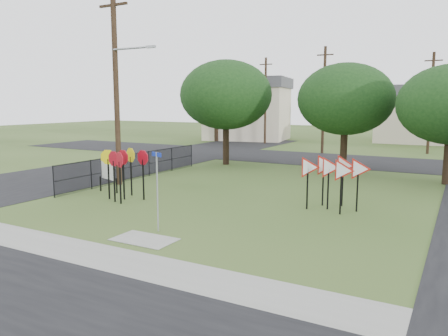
# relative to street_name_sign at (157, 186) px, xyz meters

# --- Properties ---
(ground) EXTENTS (140.00, 140.00, 0.00)m
(ground) POSITION_rel_street_name_sign_xyz_m (0.19, 1.43, -1.57)
(ground) COLOR #344F1D
(sidewalk) EXTENTS (30.00, 1.60, 0.02)m
(sidewalk) POSITION_rel_street_name_sign_xyz_m (0.19, -2.77, -1.56)
(sidewalk) COLOR gray
(sidewalk) RESTS_ON ground
(planting_strip) EXTENTS (30.00, 0.80, 0.02)m
(planting_strip) POSITION_rel_street_name_sign_xyz_m (0.19, -3.97, -1.56)
(planting_strip) COLOR #344F1D
(planting_strip) RESTS_ON ground
(street_left) EXTENTS (8.00, 50.00, 0.02)m
(street_left) POSITION_rel_street_name_sign_xyz_m (-11.81, 11.43, -1.56)
(street_left) COLOR black
(street_left) RESTS_ON ground
(street_far) EXTENTS (60.00, 8.00, 0.02)m
(street_far) POSITION_rel_street_name_sign_xyz_m (0.19, 21.43, -1.56)
(street_far) COLOR black
(street_far) RESTS_ON ground
(curb_pad) EXTENTS (2.00, 1.20, 0.02)m
(curb_pad) POSITION_rel_street_name_sign_xyz_m (0.19, -0.97, -1.56)
(curb_pad) COLOR gray
(curb_pad) RESTS_ON ground
(street_name_sign) EXTENTS (0.53, 0.22, 2.70)m
(street_name_sign) POSITION_rel_street_name_sign_xyz_m (0.00, 0.00, 0.00)
(street_name_sign) COLOR #989CA1
(street_name_sign) RESTS_ON ground
(stop_sign_cluster) EXTENTS (2.13, 1.83, 2.26)m
(stop_sign_cluster) POSITION_rel_street_name_sign_xyz_m (-4.32, 3.17, 0.13)
(stop_sign_cluster) COLOR black
(stop_sign_cluster) RESTS_ON ground
(yield_sign_cluster) EXTENTS (2.80, 1.55, 2.22)m
(yield_sign_cluster) POSITION_rel_street_name_sign_xyz_m (4.34, 5.94, 0.08)
(yield_sign_cluster) COLOR black
(yield_sign_cluster) RESTS_ON ground
(info_board) EXTENTS (1.21, 0.46, 1.58)m
(info_board) POSITION_rel_street_name_sign_xyz_m (-6.15, 4.11, -0.52)
(info_board) COLOR black
(info_board) RESTS_ON ground
(utility_pole_main) EXTENTS (3.55, 0.33, 10.00)m
(utility_pole_main) POSITION_rel_street_name_sign_xyz_m (-7.04, 5.92, 3.65)
(utility_pole_main) COLOR #38271A
(utility_pole_main) RESTS_ON ground
(far_pole_a) EXTENTS (1.40, 0.24, 9.00)m
(far_pole_a) POSITION_rel_street_name_sign_xyz_m (-1.81, 25.43, 3.03)
(far_pole_a) COLOR #38271A
(far_pole_a) RESTS_ON ground
(far_pole_b) EXTENTS (1.40, 0.24, 8.50)m
(far_pole_b) POSITION_rel_street_name_sign_xyz_m (6.19, 29.43, 2.78)
(far_pole_b) COLOR #38271A
(far_pole_b) RESTS_ON ground
(far_pole_c) EXTENTS (1.40, 0.24, 9.00)m
(far_pole_c) POSITION_rel_street_name_sign_xyz_m (-9.81, 31.43, 3.03)
(far_pole_c) COLOR #38271A
(far_pole_c) RESTS_ON ground
(fence_run) EXTENTS (0.05, 11.55, 1.50)m
(fence_run) POSITION_rel_street_name_sign_xyz_m (-7.41, 7.68, -0.78)
(fence_run) COLOR black
(fence_run) RESTS_ON ground
(house_left) EXTENTS (10.58, 8.88, 7.20)m
(house_left) POSITION_rel_street_name_sign_xyz_m (-13.81, 35.43, 2.09)
(house_left) COLOR beige
(house_left) RESTS_ON ground
(house_mid) EXTENTS (8.40, 8.40, 6.20)m
(house_mid) POSITION_rel_street_name_sign_xyz_m (4.19, 41.43, 1.58)
(house_mid) COLOR beige
(house_mid) RESTS_ON ground
(tree_near_left) EXTENTS (6.40, 6.40, 7.27)m
(tree_near_left) POSITION_rel_street_name_sign_xyz_m (-5.81, 15.43, 3.29)
(tree_near_left) COLOR black
(tree_near_left) RESTS_ON ground
(tree_near_mid) EXTENTS (6.00, 6.00, 6.80)m
(tree_near_mid) POSITION_rel_street_name_sign_xyz_m (2.19, 16.43, 2.97)
(tree_near_mid) COLOR black
(tree_near_mid) RESTS_ON ground
(tree_far_left) EXTENTS (6.80, 6.80, 7.73)m
(tree_far_left) POSITION_rel_street_name_sign_xyz_m (-15.81, 31.43, 3.61)
(tree_far_left) COLOR black
(tree_far_left) RESTS_ON ground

